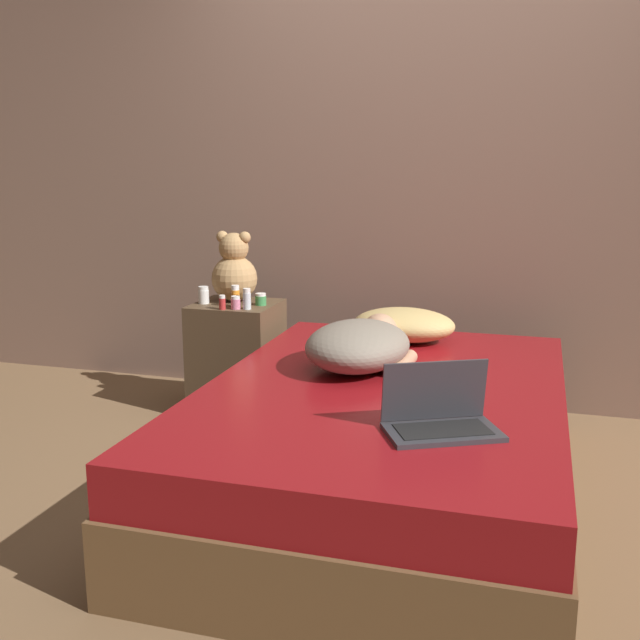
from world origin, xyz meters
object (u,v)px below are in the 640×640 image
(bottle_white, at_px, (204,295))
(teddy_bear, at_px, (234,271))
(bottle_pink, at_px, (236,303))
(bottle_red, at_px, (222,302))
(person_lying, at_px, (361,344))
(bottle_clear, at_px, (247,299))
(bottle_orange, at_px, (235,296))
(laptop, at_px, (439,416))
(bottle_green, at_px, (261,299))
(pillow, at_px, (404,325))

(bottle_white, bearing_deg, teddy_bear, 40.01)
(bottle_pink, relative_size, bottle_red, 0.91)
(person_lying, xyz_separation_m, bottle_clear, (-0.68, 0.45, 0.07))
(bottle_orange, distance_m, bottle_white, 0.19)
(person_lying, xyz_separation_m, teddy_bear, (-0.82, 0.63, 0.18))
(bottle_pink, distance_m, bottle_white, 0.23)
(teddy_bear, distance_m, bottle_clear, 0.25)
(laptop, distance_m, bottle_pink, 1.57)
(bottle_red, distance_m, bottle_green, 0.21)
(pillow, height_order, bottle_pink, bottle_pink)
(bottle_clear, bearing_deg, bottle_red, -160.68)
(teddy_bear, height_order, bottle_white, teddy_bear)
(pillow, height_order, bottle_clear, bottle_clear)
(person_lying, relative_size, bottle_orange, 6.44)
(person_lying, bearing_deg, pillow, 82.87)
(person_lying, height_order, laptop, laptop)
(pillow, relative_size, bottle_clear, 4.63)
(laptop, height_order, bottle_green, laptop)
(pillow, bearing_deg, teddy_bear, 171.37)
(bottle_pink, height_order, bottle_clear, bottle_clear)
(teddy_bear, distance_m, bottle_green, 0.22)
(person_lying, xyz_separation_m, bottle_pink, (-0.73, 0.43, 0.05))
(pillow, distance_m, person_lying, 0.50)
(pillow, bearing_deg, bottle_red, -174.58)
(bottle_red, xyz_separation_m, bottle_clear, (0.11, 0.04, 0.02))
(bottle_orange, height_order, bottle_green, bottle_orange)
(person_lying, distance_m, bottle_green, 0.86)
(person_lying, bearing_deg, bottle_white, 154.32)
(bottle_orange, bearing_deg, bottle_clear, -26.93)
(bottle_green, distance_m, bottle_clear, 0.12)
(bottle_pink, bearing_deg, bottle_green, 57.73)
(bottle_pink, relative_size, bottle_green, 1.07)
(person_lying, xyz_separation_m, bottle_orange, (-0.75, 0.49, 0.07))
(person_lying, bearing_deg, bottle_orange, 150.50)
(person_lying, distance_m, bottle_red, 0.89)
(pillow, bearing_deg, laptop, -74.45)
(laptop, height_order, bottle_white, laptop)
(bottle_clear, bearing_deg, person_lying, -33.43)
(bottle_clear, bearing_deg, bottle_white, 164.15)
(laptop, height_order, bottle_clear, bottle_clear)
(person_lying, relative_size, bottle_white, 8.00)
(laptop, distance_m, bottle_clear, 1.54)
(pillow, distance_m, bottle_red, 0.89)
(laptop, bearing_deg, person_lying, 95.47)
(bottle_pink, height_order, bottle_red, bottle_red)
(person_lying, distance_m, bottle_orange, 0.90)
(laptop, bearing_deg, bottle_green, 104.40)
(pillow, xyz_separation_m, teddy_bear, (-0.91, 0.14, 0.20))
(bottle_white, bearing_deg, pillow, -1.75)
(pillow, xyz_separation_m, bottle_green, (-0.74, 0.07, 0.07))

